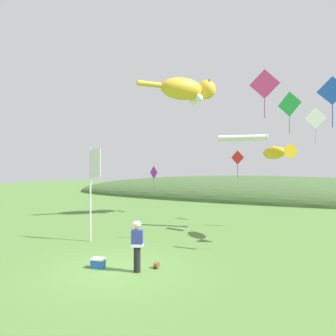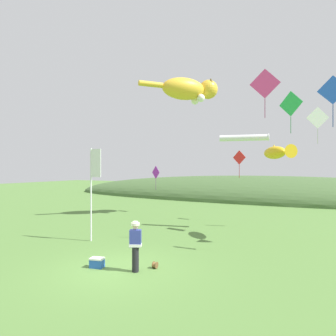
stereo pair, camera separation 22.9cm
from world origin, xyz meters
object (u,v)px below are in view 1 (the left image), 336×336
object	(u,v)px
festival_banner_pole	(93,180)
kite_giant_cat	(187,90)
kite_spool	(157,265)
kite_diamond_white	(316,118)
kite_diamond_red	(238,158)
kite_fish_windsock	(276,152)
kite_diamond_violet	(154,173)
kite_tube_streamer	(243,138)
kite_diamond_green	(289,104)
festival_attendant	(137,245)
kite_diamond_blue	(332,91)
picnic_cooler	(98,263)
kite_diamond_pink	(265,84)

from	to	relation	value
festival_banner_pole	kite_giant_cat	size ratio (longest dim) A/B	0.93
kite_spool	kite_diamond_white	distance (m)	12.88
kite_diamond_red	kite_diamond_white	size ratio (longest dim) A/B	0.87
kite_fish_windsock	kite_diamond_violet	distance (m)	11.70
kite_giant_cat	kite_fish_windsock	distance (m)	9.85
kite_tube_streamer	kite_diamond_violet	size ratio (longest dim) A/B	1.42
festival_banner_pole	kite_diamond_white	size ratio (longest dim) A/B	2.15
kite_spool	kite_diamond_green	xyz separation A→B (m)	(3.95, 7.72, 6.96)
kite_diamond_violet	kite_diamond_green	bearing A→B (deg)	-21.46
festival_attendant	kite_spool	world-z (taller)	festival_attendant
festival_attendant	kite_diamond_red	size ratio (longest dim) A/B	0.94
kite_fish_windsock	kite_diamond_blue	xyz separation A→B (m)	(2.36, -2.10, 2.32)
festival_attendant	kite_fish_windsock	world-z (taller)	kite_fish_windsock
kite_diamond_violet	kite_diamond_white	xyz separation A→B (m)	(11.92, -2.05, 3.27)
kite_diamond_white	festival_banner_pole	bearing A→B (deg)	-141.96
festival_attendant	kite_diamond_violet	world-z (taller)	kite_diamond_violet
kite_fish_windsock	kite_diamond_blue	distance (m)	3.92
kite_diamond_white	kite_diamond_red	bearing A→B (deg)	168.28
kite_spool	kite_fish_windsock	xyz separation A→B (m)	(3.45, 6.22, 4.32)
kite_diamond_red	kite_diamond_violet	distance (m)	7.29
kite_diamond_violet	kite_tube_streamer	bearing A→B (deg)	-24.67
picnic_cooler	kite_diamond_violet	size ratio (longest dim) A/B	0.28
kite_fish_windsock	kite_diamond_pink	xyz separation A→B (m)	(-0.36, -1.46, 3.08)
festival_banner_pole	kite_tube_streamer	world-z (taller)	kite_tube_streamer
festival_attendant	kite_diamond_pink	xyz separation A→B (m)	(3.53, 5.40, 6.57)
kite_diamond_white	kite_giant_cat	bearing A→B (deg)	171.59
kite_diamond_red	festival_banner_pole	bearing A→B (deg)	-120.44
kite_diamond_red	kite_diamond_pink	size ratio (longest dim) A/B	0.83
picnic_cooler	kite_diamond_pink	xyz separation A→B (m)	(5.03, 5.67, 7.34)
festival_attendant	kite_fish_windsock	bearing A→B (deg)	60.49
kite_fish_windsock	kite_diamond_white	xyz separation A→B (m)	(1.76, 3.64, 2.12)
festival_banner_pole	kite_tube_streamer	distance (m)	8.96
kite_giant_cat	kite_tube_streamer	xyz separation A→B (m)	(4.78, -2.94, -4.10)
kite_giant_cat	kite_tube_streamer	distance (m)	6.95
kite_tube_streamer	kite_diamond_white	world-z (taller)	kite_diamond_white
kite_giant_cat	kite_diamond_pink	size ratio (longest dim) A/B	2.22
kite_diamond_green	kite_diamond_violet	size ratio (longest dim) A/B	1.14
kite_spool	kite_diamond_pink	bearing A→B (deg)	56.99
kite_giant_cat	kite_diamond_violet	world-z (taller)	kite_giant_cat
kite_diamond_pink	kite_giant_cat	bearing A→B (deg)	135.54
kite_diamond_red	kite_diamond_blue	xyz separation A→B (m)	(5.39, -6.73, 2.40)
kite_diamond_blue	kite_diamond_pink	world-z (taller)	kite_diamond_pink
kite_giant_cat	kite_diamond_white	world-z (taller)	kite_giant_cat
festival_banner_pole	kite_diamond_pink	size ratio (longest dim) A/B	2.05
kite_diamond_red	kite_giant_cat	bearing A→B (deg)	175.79
kite_tube_streamer	kite_diamond_blue	distance (m)	6.17
picnic_cooler	kite_diamond_green	xyz separation A→B (m)	(5.88, 8.63, 6.90)
kite_spool	festival_banner_pole	distance (m)	5.94
festival_attendant	kite_giant_cat	bearing A→B (deg)	104.16
kite_spool	kite_diamond_pink	distance (m)	9.33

